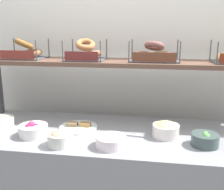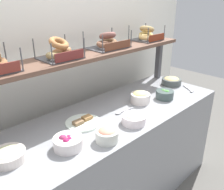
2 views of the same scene
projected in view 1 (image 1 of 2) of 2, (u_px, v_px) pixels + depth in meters
back_wall at (126, 66)px, 2.20m from camera, size 3.23×0.06×2.40m
upper_shelf at (121, 63)px, 1.91m from camera, size 1.99×0.32×0.03m
bowl_scallion_spread at (111, 140)px, 1.55m from camera, size 0.17×0.17×0.08m
bowl_veggie_mix at (205, 139)px, 1.56m from camera, size 0.15×0.15×0.08m
bowl_beet_salad at (33, 130)px, 1.70m from camera, size 0.18×0.18×0.09m
bowl_potato_salad at (0, 121)px, 1.88m from camera, size 0.19×0.19×0.07m
bowl_egg_salad at (166, 129)px, 1.69m from camera, size 0.16×0.16×0.10m
bowl_lox_spread at (60, 138)px, 1.56m from camera, size 0.15×0.15×0.09m
serving_plate_white at (79, 127)px, 1.83m from camera, size 0.25×0.25×0.04m
serving_spoon_by_edge at (125, 134)px, 1.71m from camera, size 0.18×0.04×0.01m
bagel_basket_cinnamon_raisin at (24, 52)px, 2.02m from camera, size 0.29×0.24×0.15m
bagel_basket_everything at (85, 53)px, 1.93m from camera, size 0.28×0.26×0.15m
bagel_basket_poppy at (154, 54)px, 1.88m from camera, size 0.34×0.27×0.14m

